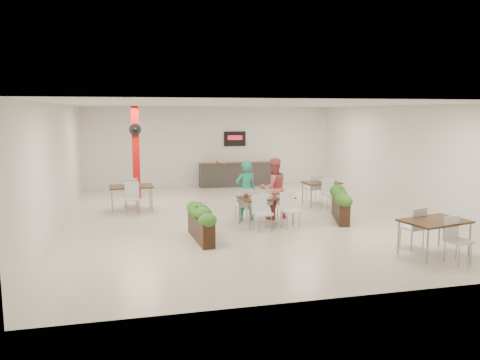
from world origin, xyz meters
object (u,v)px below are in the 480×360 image
red_column (136,151)px  side_table_b (322,186)px  diner_woman (273,188)px  side_table_c (435,225)px  service_counter (237,174)px  main_table (266,201)px  planter_right (341,203)px  planter_left (201,219)px  diner_man (246,191)px  side_table_a (131,189)px

red_column → side_table_b: bearing=-24.2°
red_column → diner_woman: (3.69, -4.05, -0.78)m
side_table_b → side_table_c: bearing=-92.0°
service_counter → main_table: size_ratio=1.67×
planter_right → side_table_c: size_ratio=1.04×
main_table → planter_right: 2.18m
planter_right → planter_left: bearing=-164.6°
side_table_b → red_column: bearing=152.1°
service_counter → diner_woman: size_ratio=1.74×
service_counter → red_column: bearing=-155.0°
main_table → diner_woman: size_ratio=1.05×
planter_left → diner_woman: bearing=37.2°
diner_man → side_table_b: size_ratio=1.00×
red_column → main_table: 5.82m
main_table → diner_man: 0.79m
red_column → side_table_c: bearing=-53.7°
service_counter → side_table_a: (-4.20, -3.80, 0.15)m
diner_man → side_table_c: size_ratio=0.99×
diner_woman → side_table_b: size_ratio=1.05×
diner_man → planter_right: (2.56, -0.64, -0.34)m
diner_man → diner_woman: (0.80, 0.00, 0.04)m
side_table_c → planter_left: bearing=141.0°
diner_man → side_table_a: bearing=-43.8°
main_table → diner_man: diner_man is taller
red_column → planter_left: size_ratio=1.79×
main_table → side_table_b: size_ratio=1.09×
side_table_b → service_counter: bearing=108.1°
red_column → side_table_a: size_ratio=1.96×
red_column → service_counter: 4.56m
side_table_c → side_table_b: bearing=79.2°
red_column → planter_right: red_column is taller
red_column → side_table_b: size_ratio=1.95×
planter_left → side_table_c: bearing=-26.4°
diner_woman → side_table_c: bearing=109.6°
side_table_c → service_counter: bearing=88.6°
planter_left → side_table_a: (-1.55, 3.89, 0.14)m
red_column → planter_left: (1.35, -5.83, -1.15)m
red_column → side_table_a: 2.19m
diner_woman → side_table_a: bearing=-38.0°
service_counter → side_table_c: size_ratio=1.79×
red_column → diner_man: 5.04m
diner_man → diner_woman: size_ratio=0.96×
side_table_c → planter_right: bearing=85.8°
main_table → service_counter: bearing=83.8°
planter_left → side_table_b: (4.44, 3.23, 0.13)m
red_column → diner_woman: bearing=-47.6°
planter_right → side_table_b: planter_right is taller
side_table_a → service_counter: bearing=40.0°
side_table_a → side_table_c: size_ratio=0.98×
main_table → planter_right: (2.17, 0.01, -0.15)m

